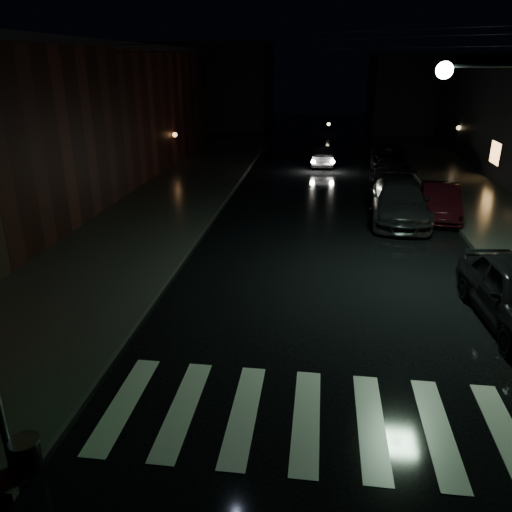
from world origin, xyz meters
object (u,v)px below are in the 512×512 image
(parked_car_b, at_px, (440,201))
(parked_car_c, at_px, (399,201))
(oncoming_car, at_px, (321,156))
(parked_car_d, at_px, (388,156))

(parked_car_b, relative_size, parked_car_c, 0.77)
(parked_car_b, xyz_separation_m, oncoming_car, (-5.13, 11.08, -0.08))
(parked_car_b, distance_m, oncoming_car, 12.22)
(parked_car_c, xyz_separation_m, parked_car_d, (0.93, 11.98, -0.16))
(parked_car_c, bearing_deg, oncoming_car, 108.68)
(parked_car_d, distance_m, oncoming_car, 4.28)
(parked_car_c, height_order, oncoming_car, parked_car_c)
(parked_car_c, xyz_separation_m, oncoming_car, (-3.33, 11.64, -0.18))
(parked_car_b, height_order, parked_car_d, parked_car_b)
(parked_car_b, height_order, oncoming_car, parked_car_b)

